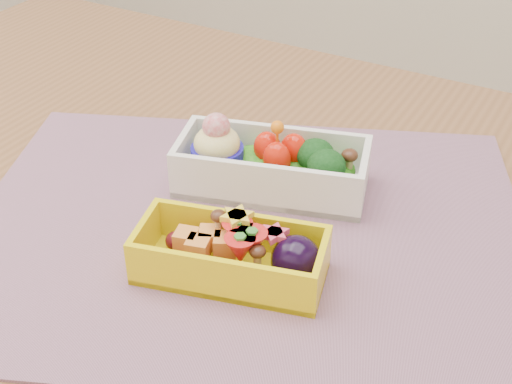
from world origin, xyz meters
The scene contains 4 objects.
table centered at (0.00, 0.00, 0.65)m, with size 1.20×0.80×0.75m.
placemat centered at (0.00, 0.01, 0.75)m, with size 0.49×0.38×0.00m, color gray.
bento_white centered at (-0.01, 0.07, 0.78)m, with size 0.19×0.13×0.07m.
bento_yellow centered at (0.03, -0.05, 0.77)m, with size 0.16×0.10×0.05m.
Camera 1 is at (0.26, -0.42, 1.13)m, focal length 49.48 mm.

